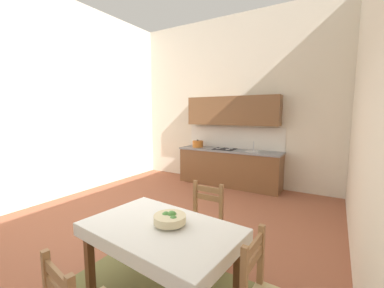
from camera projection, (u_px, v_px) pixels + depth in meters
ground_plane at (146, 236)px, 3.63m from camera, size 5.81×7.13×0.10m
wall_back at (232, 101)px, 6.19m from camera, size 5.81×0.12×4.18m
wall_left at (40, 98)px, 4.72m from camera, size 0.12×7.13×4.18m
wall_right at (384, 76)px, 2.01m from camera, size 0.12×7.13×4.18m
kitchen_cabinetry at (230, 151)px, 6.01m from camera, size 2.55×0.63×2.20m
dining_table at (161, 239)px, 2.25m from camera, size 1.50×1.03×0.75m
dining_chair_kitchen_side at (203, 224)px, 2.95m from camera, size 0.43×0.43×0.93m
fruit_bowl at (170, 219)px, 2.24m from camera, size 0.30×0.30×0.12m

